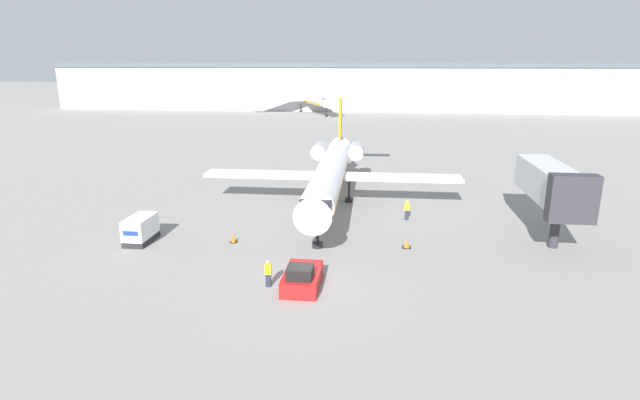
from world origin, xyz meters
name	(u,v)px	position (x,y,z in m)	size (l,w,h in m)	color
ground_plane	(304,288)	(0.00, 0.00, 0.00)	(600.00, 600.00, 0.00)	gray
terminal_building	(365,86)	(0.00, 120.00, 6.64)	(180.00, 16.80, 13.22)	#B2B2B7
airplane_main	(331,169)	(-0.19, 19.56, 3.42)	(25.15, 29.63, 9.62)	white
pushback_tug	(302,277)	(-0.16, 0.27, 0.61)	(2.20, 4.13, 1.69)	#B21919
luggage_cart	(141,229)	(-13.86, 6.77, 1.02)	(1.66, 3.22, 2.03)	#232326
worker_near_tug	(268,273)	(-2.25, 0.01, 0.93)	(0.40, 0.25, 1.77)	#232838
worker_by_wing	(407,209)	(7.00, 14.91, 0.98)	(0.40, 0.26, 1.86)	#232838
traffic_cone_left	(233,238)	(-6.68, 7.48, 0.36)	(0.53, 0.53, 0.76)	black
traffic_cone_right	(407,244)	(6.68, 7.90, 0.30)	(0.65, 0.65, 0.64)	black
airplane_parked_far_left	(311,97)	(-14.78, 111.38, 4.18)	(33.18, 33.42, 11.26)	white
jet_bridge	(552,185)	(17.72, 11.20, 4.44)	(3.20, 10.59, 6.19)	#2D2D33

